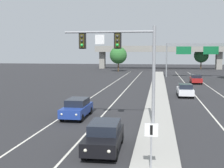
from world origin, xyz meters
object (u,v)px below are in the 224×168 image
object	(u,v)px
car_oncoming_blue	(77,108)
tree_far_left_c	(118,55)
car_receding_red	(196,79)
highway_sign_gantry	(197,49)
car_oncoming_black	(104,136)
median_sign_post	(151,139)
car_receding_white	(185,90)
tree_far_right_a	(201,55)
overhead_signal_mast	(125,54)

from	to	relation	value
car_oncoming_blue	tree_far_left_c	distance (m)	61.32
car_receding_red	highway_sign_gantry	bearing A→B (deg)	82.90
car_oncoming_black	tree_far_left_c	size ratio (longest dim) A/B	0.63
median_sign_post	car_oncoming_black	xyz separation A→B (m)	(-2.66, 2.76, -0.77)
car_receding_white	tree_far_left_c	bearing A→B (deg)	107.43
median_sign_post	car_oncoming_blue	world-z (taller)	median_sign_post
median_sign_post	car_receding_white	size ratio (longest dim) A/B	0.49
car_receding_white	highway_sign_gantry	distance (m)	30.37
tree_far_left_c	tree_far_right_a	xyz separation A→B (m)	(25.30, 16.86, -0.19)
car_oncoming_black	overhead_signal_mast	bearing A→B (deg)	86.09
highway_sign_gantry	tree_far_left_c	size ratio (longest dim) A/B	1.86
overhead_signal_mast	median_sign_post	xyz separation A→B (m)	(2.24, -8.86, -3.73)
car_oncoming_black	car_receding_white	xyz separation A→B (m)	(6.18, 21.64, 0.00)
median_sign_post	car_receding_white	distance (m)	24.67
car_receding_white	tree_far_right_a	world-z (taller)	tree_far_right_a
overhead_signal_mast	car_receding_red	bearing A→B (deg)	74.20
car_oncoming_black	car_oncoming_blue	distance (m)	8.79
car_oncoming_blue	tree_far_right_a	size ratio (longest dim) A/B	0.65
overhead_signal_mast	median_sign_post	world-z (taller)	overhead_signal_mast
median_sign_post	tree_far_left_c	bearing A→B (deg)	98.98
median_sign_post	tree_far_left_c	world-z (taller)	tree_far_left_c
tree_far_right_a	car_oncoming_blue	bearing A→B (deg)	-104.69
tree_far_left_c	car_receding_red	bearing A→B (deg)	-59.85
car_receding_white	car_oncoming_black	bearing A→B (deg)	-105.94
car_receding_red	tree_far_right_a	distance (m)	48.64
car_receding_white	tree_far_left_c	world-z (taller)	tree_far_left_c
car_receding_white	overhead_signal_mast	bearing A→B (deg)	-110.35
car_oncoming_black	car_receding_red	size ratio (longest dim) A/B	1.00
car_receding_red	tree_far_left_c	xyz separation A→B (m)	(-18.07, 31.10, 3.85)
car_oncoming_blue	highway_sign_gantry	bearing A→B (deg)	71.04
car_receding_white	tree_far_right_a	size ratio (longest dim) A/B	0.65
median_sign_post	highway_sign_gantry	bearing A→B (deg)	81.14
highway_sign_gantry	tree_far_left_c	xyz separation A→B (m)	(-19.72, 17.79, -1.49)
overhead_signal_mast	tree_far_right_a	world-z (taller)	overhead_signal_mast
car_oncoming_black	tree_far_left_c	distance (m)	69.58
car_oncoming_black	tree_far_left_c	bearing A→B (deg)	97.17
median_sign_post	highway_sign_gantry	xyz separation A→B (m)	(8.40, 53.90, 4.58)
median_sign_post	car_oncoming_black	bearing A→B (deg)	133.89
car_receding_white	tree_far_left_c	distance (m)	49.72
car_oncoming_black	tree_far_left_c	world-z (taller)	tree_far_left_c
car_receding_white	highway_sign_gantry	size ratio (longest dim) A/B	0.34
overhead_signal_mast	highway_sign_gantry	distance (m)	46.29
car_receding_red	tree_far_left_c	distance (m)	36.18
highway_sign_gantry	tree_far_right_a	xyz separation A→B (m)	(5.57, 34.65, -1.68)
highway_sign_gantry	tree_far_right_a	world-z (taller)	highway_sign_gantry
median_sign_post	highway_sign_gantry	size ratio (longest dim) A/B	0.17
car_oncoming_blue	tree_far_left_c	bearing A→B (deg)	94.57
tree_far_left_c	car_oncoming_blue	bearing A→B (deg)	-85.43
car_oncoming_blue	car_receding_red	distance (m)	32.69
car_oncoming_blue	highway_sign_gantry	xyz separation A→B (m)	(14.85, 43.22, 5.34)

